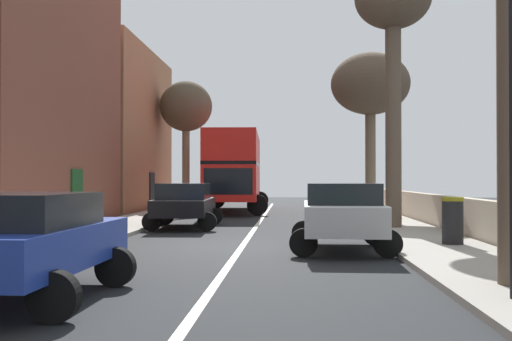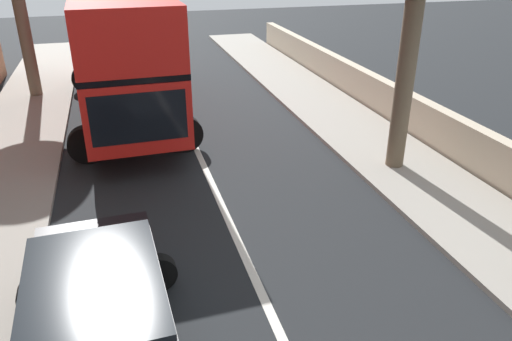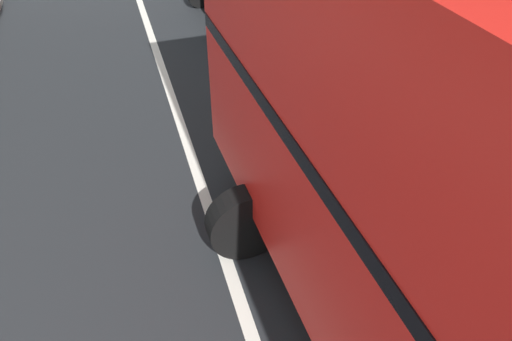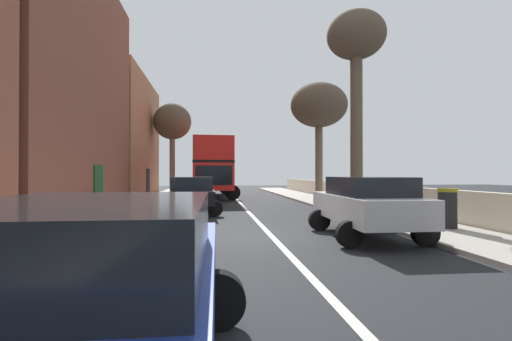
{
  "view_description": "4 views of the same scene",
  "coord_description": "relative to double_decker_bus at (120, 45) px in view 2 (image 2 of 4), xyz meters",
  "views": [
    {
      "loc": [
        1.24,
        -15.61,
        1.75
      ],
      "look_at": [
        -0.26,
        11.18,
        2.12
      ],
      "focal_mm": 42.73,
      "sensor_mm": 36.0,
      "label": 1
    },
    {
      "loc": [
        -1.89,
        0.4,
        5.39
      ],
      "look_at": [
        0.7,
        9.53,
        0.91
      ],
      "focal_mm": 34.73,
      "sensor_mm": 36.0,
      "label": 2
    },
    {
      "loc": [
        0.82,
        17.22,
        4.74
      ],
      "look_at": [
        -0.36,
        13.41,
        1.49
      ],
      "focal_mm": 33.73,
      "sensor_mm": 36.0,
      "label": 3
    },
    {
      "loc": [
        -1.64,
        -9.89,
        1.74
      ],
      "look_at": [
        1.24,
        13.25,
        1.94
      ],
      "focal_mm": 24.92,
      "sensor_mm": 36.0,
      "label": 4
    }
  ],
  "objects": [
    {
      "name": "parked_car_black_left_3",
      "position": [
        -0.8,
        -10.8,
        -1.44
      ],
      "size": [
        2.61,
        4.58,
        1.59
      ],
      "color": "black",
      "rests_on": "ground"
    },
    {
      "name": "double_decker_bus",
      "position": [
        0.0,
        0.0,
        0.0
      ],
      "size": [
        3.8,
        10.37,
        4.06
      ],
      "color": "red",
      "rests_on": "ground"
    }
  ]
}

